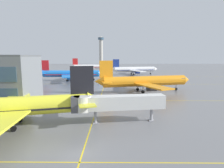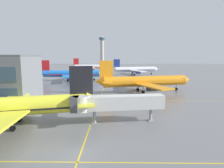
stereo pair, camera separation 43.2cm
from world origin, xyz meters
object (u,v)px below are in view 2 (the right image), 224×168
(airliner_far_right_stand, at_px, (92,67))
(control_tower, at_px, (102,49))
(airliner_third_row, at_px, (71,74))
(airliner_front_gate, at_px, (6,107))
(jet_bridge, at_px, (111,103))
(airliner_far_left_stand, at_px, (135,69))
(airliner_second_row, at_px, (144,81))

(airliner_far_right_stand, bearing_deg, control_tower, 88.94)
(airliner_third_row, distance_m, control_tower, 176.87)
(airliner_third_row, bearing_deg, airliner_far_right_stand, 87.34)
(airliner_front_gate, bearing_deg, jet_bridge, 8.18)
(airliner_third_row, bearing_deg, airliner_far_left_stand, 41.75)
(airliner_second_row, distance_m, airliner_third_row, 47.55)
(airliner_second_row, bearing_deg, airliner_third_row, 136.75)
(airliner_far_right_stand, bearing_deg, airliner_far_left_stand, -43.80)
(airliner_front_gate, distance_m, jet_bridge, 19.56)
(airliner_far_right_stand, bearing_deg, airliner_second_row, -72.50)
(airliner_far_right_stand, relative_size, control_tower, 0.87)
(airliner_third_row, bearing_deg, jet_bridge, -70.66)
(airliner_second_row, height_order, control_tower, control_tower)
(airliner_second_row, distance_m, control_tower, 211.26)
(airliner_third_row, relative_size, jet_bridge, 1.87)
(jet_bridge, bearing_deg, airliner_front_gate, -171.82)
(airliner_far_right_stand, xyz_separation_m, jet_bridge, (19.99, -133.20, 0.28))
(airliner_far_right_stand, distance_m, control_tower, 110.17)
(airliner_far_left_stand, distance_m, airliner_far_right_stand, 48.28)
(jet_bridge, bearing_deg, airliner_far_right_stand, 98.54)
(airliner_far_left_stand, bearing_deg, control_tower, 103.04)
(jet_bridge, relative_size, control_tower, 0.46)
(jet_bridge, bearing_deg, control_tower, 94.26)
(airliner_front_gate, xyz_separation_m, airliner_far_right_stand, (-0.63, 135.98, -0.08))
(airliner_front_gate, height_order, airliner_second_row, airliner_second_row)
(airliner_far_left_stand, bearing_deg, jet_bridge, -98.47)
(airliner_front_gate, height_order, control_tower, control_tower)
(airliner_far_right_stand, bearing_deg, jet_bridge, -81.46)
(airliner_front_gate, relative_size, control_tower, 0.88)
(airliner_far_left_stand, height_order, jet_bridge, airliner_far_left_stand)
(airliner_second_row, xyz_separation_m, control_tower, (-29.50, 208.27, 19.51))
(airliner_far_right_stand, bearing_deg, airliner_front_gate, -89.73)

